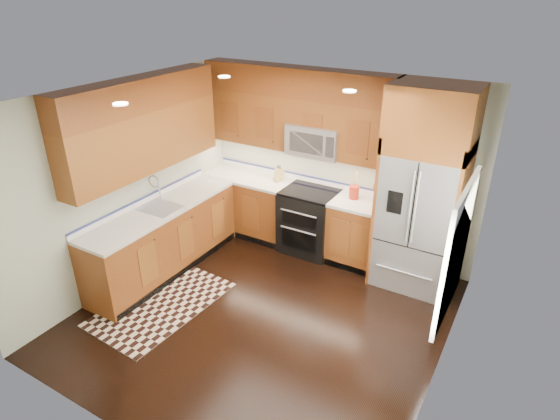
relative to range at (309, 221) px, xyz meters
The scene contains 16 objects.
ground 1.75m from the range, 81.47° to the right, with size 4.00×4.00×0.00m, color black.
wall_back 0.93m from the range, 53.04° to the left, with size 4.00×0.02×2.60m, color #B2B9A6.
wall_left 2.56m from the range, 136.38° to the right, with size 0.02×4.00×2.60m, color #B2B9A6.
wall_right 2.92m from the range, 36.55° to the right, with size 0.02×4.00×2.60m, color #B2B9A6.
window 2.83m from the range, 33.39° to the right, with size 0.04×1.10×1.30m.
base_cabinets 1.25m from the range, 141.90° to the right, with size 2.85×3.00×0.90m.
countertop 1.16m from the range, 142.09° to the right, with size 2.86×3.01×0.04m.
upper_cabinets 1.89m from the range, 147.22° to the right, with size 2.85×3.00×1.15m.
range is the anchor object (origin of this frame).
microwave 1.20m from the range, 90.19° to the left, with size 0.76×0.40×0.42m.
refrigerator 1.76m from the range, ahead, with size 0.98×0.75×2.60m.
sink_faucet 2.13m from the range, 135.87° to the right, with size 0.54×0.44×0.37m.
rug 2.37m from the range, 114.16° to the right, with size 1.01×1.68×0.01m, color black.
knife_block 0.82m from the range, 168.51° to the left, with size 0.13×0.15×0.25m.
utensil_crock 0.87m from the range, ahead, with size 0.16×0.16×0.39m.
cutting_board 1.14m from the range, 14.65° to the left, with size 0.34×0.34×0.02m, color brown.
Camera 1 is at (2.44, -3.76, 3.60)m, focal length 30.00 mm.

